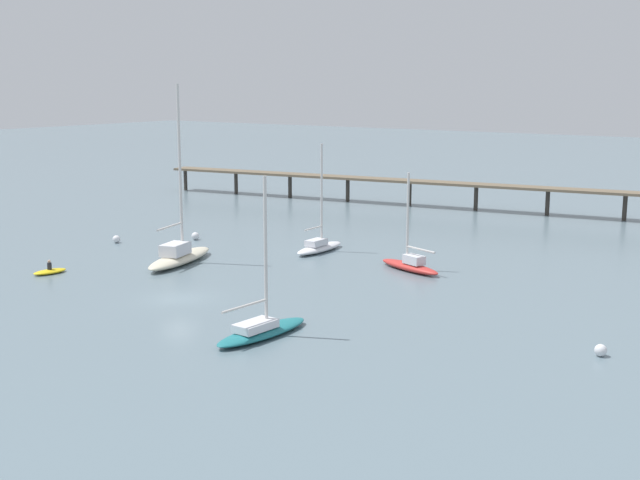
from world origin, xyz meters
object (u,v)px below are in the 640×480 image
(sailboat_cream, at_px, (179,254))
(sailboat_white, at_px, (319,245))
(pier, at_px, (594,187))
(mooring_buoy_mid, at_px, (601,350))
(mooring_buoy_far, at_px, (116,239))
(sailboat_red, at_px, (410,264))
(sailboat_teal, at_px, (261,328))
(dinghy_yellow, at_px, (50,271))
(mooring_buoy_inner, at_px, (195,236))

(sailboat_cream, bearing_deg, sailboat_white, 57.63)
(pier, xyz_separation_m, sailboat_white, (-14.75, -33.22, -2.93))
(sailboat_white, bearing_deg, mooring_buoy_mid, -26.63)
(mooring_buoy_far, bearing_deg, sailboat_red, 10.86)
(sailboat_red, relative_size, mooring_buoy_mid, 11.40)
(sailboat_teal, bearing_deg, sailboat_red, 93.38)
(sailboat_white, bearing_deg, pier, 66.06)
(sailboat_white, relative_size, sailboat_cream, 0.65)
(sailboat_white, distance_m, sailboat_cream, 12.95)
(mooring_buoy_mid, bearing_deg, dinghy_yellow, -173.74)
(dinghy_yellow, relative_size, mooring_buoy_inner, 3.86)
(sailboat_cream, bearing_deg, mooring_buoy_far, 164.22)
(sailboat_cream, xyz_separation_m, sailboat_teal, (18.77, -12.17, -0.28))
(pier, height_order, mooring_buoy_inner, pier)
(mooring_buoy_far, bearing_deg, sailboat_cream, -15.78)
(sailboat_cream, height_order, sailboat_red, sailboat_cream)
(sailboat_white, xyz_separation_m, mooring_buoy_mid, (29.90, -14.99, -0.27))
(mooring_buoy_far, height_order, mooring_buoy_inner, mooring_buoy_inner)
(sailboat_red, bearing_deg, dinghy_yellow, -143.14)
(sailboat_cream, height_order, mooring_buoy_far, sailboat_cream)
(dinghy_yellow, distance_m, mooring_buoy_inner, 17.52)
(sailboat_white, distance_m, sailboat_teal, 25.97)
(mooring_buoy_far, bearing_deg, dinghy_yellow, -64.96)
(sailboat_white, xyz_separation_m, sailboat_red, (10.59, -2.09, -0.02))
(sailboat_teal, bearing_deg, mooring_buoy_far, 153.02)
(sailboat_white, relative_size, mooring_buoy_far, 13.40)
(sailboat_teal, xyz_separation_m, mooring_buoy_mid, (18.07, 8.12, -0.22))
(sailboat_white, xyz_separation_m, dinghy_yellow, (-12.88, -19.69, -0.41))
(pier, relative_size, dinghy_yellow, 29.46)
(pier, height_order, sailboat_white, sailboat_white)
(pier, distance_m, dinghy_yellow, 59.78)
(pier, xyz_separation_m, mooring_buoy_far, (-33.24, -40.89, -3.19))
(sailboat_white, distance_m, mooring_buoy_inner, 13.51)
(sailboat_red, bearing_deg, mooring_buoy_mid, -33.75)
(mooring_buoy_mid, relative_size, mooring_buoy_far, 0.97)
(sailboat_cream, bearing_deg, mooring_buoy_mid, -6.28)
(sailboat_cream, relative_size, sailboat_red, 1.87)
(sailboat_white, bearing_deg, sailboat_teal, -62.89)
(sailboat_teal, height_order, mooring_buoy_far, sailboat_teal)
(sailboat_red, xyz_separation_m, mooring_buoy_far, (-29.08, -5.58, -0.24))
(dinghy_yellow, bearing_deg, mooring_buoy_far, 115.04)
(mooring_buoy_mid, height_order, mooring_buoy_inner, mooring_buoy_inner)
(sailboat_teal, distance_m, mooring_buoy_inner, 32.74)
(mooring_buoy_far, relative_size, mooring_buoy_inner, 0.97)
(sailboat_teal, xyz_separation_m, mooring_buoy_inner, (-25.16, 20.94, -0.19))
(sailboat_teal, distance_m, mooring_buoy_mid, 19.81)
(sailboat_teal, bearing_deg, sailboat_white, 117.11)
(mooring_buoy_mid, distance_m, mooring_buoy_inner, 45.09)
(sailboat_cream, xyz_separation_m, mooring_buoy_mid, (36.84, -4.05, -0.49))
(sailboat_white, bearing_deg, mooring_buoy_far, -157.46)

